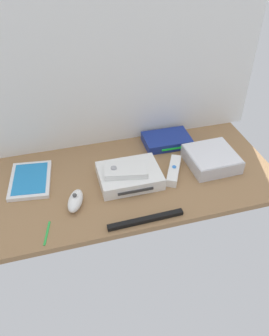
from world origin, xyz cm
name	(u,v)px	position (x,y,z in cm)	size (l,w,h in cm)	color
ground_plane	(134,179)	(0.00, 0.00, -1.00)	(100.00, 48.00, 2.00)	#936D47
back_wall	(116,63)	(0.00, 24.60, 32.00)	(110.00, 1.20, 64.00)	white
game_console	(129,176)	(-2.21, -1.46, 2.20)	(21.12, 16.62, 4.40)	white
mini_computer	(211,159)	(28.97, -0.60, 2.64)	(17.38, 17.38, 5.30)	silver
game_case	(30,180)	(-35.42, 7.26, 0.76)	(15.90, 20.57, 1.56)	white
network_router	(167,140)	(17.77, 16.27, 1.70)	(18.19, 12.61, 3.40)	navy
remote_wand	(174,171)	(13.87, -2.14, 1.51)	(10.02, 14.79, 3.40)	white
remote_nunchuk	(75,201)	(-21.89, -8.55, 2.04)	(7.73, 10.92, 5.10)	white
remote_classic_pad	(126,170)	(-3.66, -1.95, 5.41)	(15.67, 10.62, 2.40)	white
sensor_bar	(146,220)	(-2.33, -21.17, 0.70)	(24.00, 1.80, 1.40)	black
stylus_pen	(47,233)	(-31.87, -17.94, 0.35)	(0.70, 0.70, 9.00)	green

